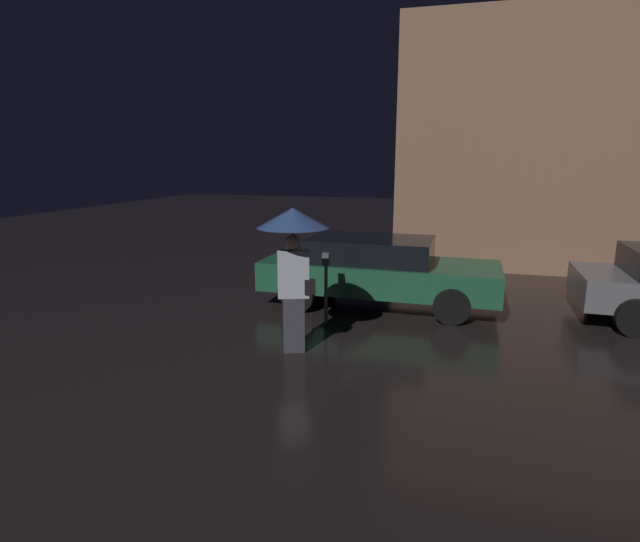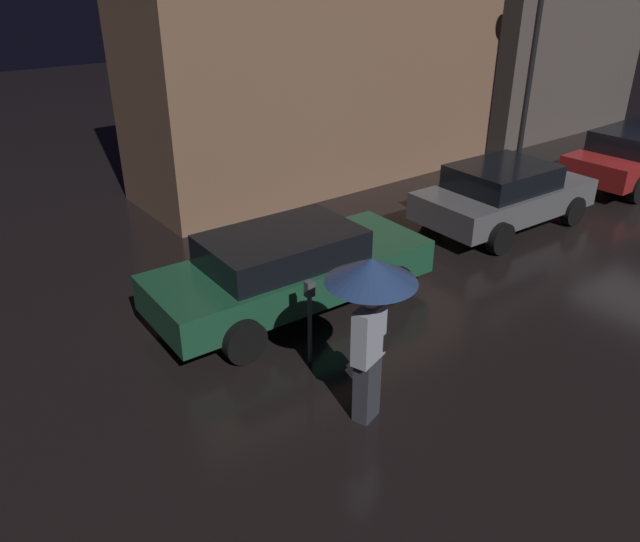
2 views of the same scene
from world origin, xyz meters
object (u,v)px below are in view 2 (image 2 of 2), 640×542
at_px(parked_car_grey, 504,194).
at_px(parked_car_red, 637,154).
at_px(parking_meter, 310,314).
at_px(parked_car_green, 289,268).
at_px(street_lamp_near, 537,26).
at_px(pedestrian_with_umbrella, 371,297).

xyz_separation_m(parked_car_grey, parked_car_red, (5.00, -0.19, 0.03)).
xyz_separation_m(parked_car_grey, parking_meter, (-6.27, -1.63, 0.08)).
xyz_separation_m(parked_car_green, parking_meter, (-0.67, -1.46, 0.07)).
bearing_deg(parked_car_grey, parking_meter, -163.73).
bearing_deg(street_lamp_near, parked_car_green, -165.39).
bearing_deg(pedestrian_with_umbrella, parked_car_red, 175.51).
distance_m(parked_car_red, street_lamp_near, 4.06).
bearing_deg(parked_car_green, street_lamp_near, 16.19).
height_order(pedestrian_with_umbrella, parking_meter, pedestrian_with_umbrella).
height_order(parked_car_green, pedestrian_with_umbrella, pedestrian_with_umbrella).
bearing_deg(parked_car_green, parked_car_red, 1.46).
relative_size(pedestrian_with_umbrella, parking_meter, 1.70).
bearing_deg(parking_meter, parked_car_green, 65.21).
bearing_deg(street_lamp_near, parked_car_red, -58.08).
xyz_separation_m(parked_car_green, parked_car_grey, (5.59, 0.17, -0.01)).
distance_m(parked_car_grey, pedestrian_with_umbrella, 7.14).
height_order(parking_meter, street_lamp_near, street_lamp_near).
bearing_deg(parked_car_red, parking_meter, -174.56).
bearing_deg(parked_car_red, parked_car_green, 178.06).
bearing_deg(parked_car_grey, pedestrian_with_umbrella, -153.28).
bearing_deg(parked_car_grey, street_lamp_near, 33.80).
xyz_separation_m(parked_car_green, pedestrian_with_umbrella, (-0.82, -2.82, 0.98)).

